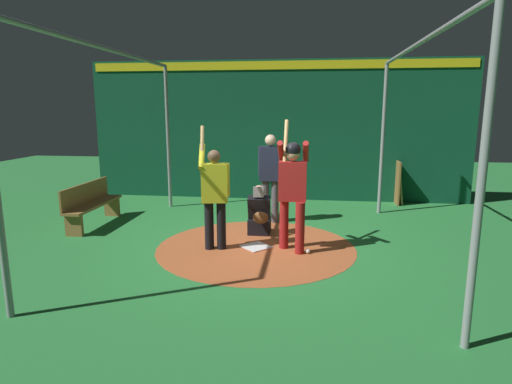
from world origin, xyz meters
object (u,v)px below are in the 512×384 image
object	(u,v)px
umpire	(270,173)
bat_rack	(398,184)
bench	(91,203)
home_plate	(256,247)
baseball_0	(308,251)
batter	(292,186)
visitor	(214,192)
catcher	(259,215)

from	to	relation	value
umpire	bat_rack	xyz separation A→B (m)	(-2.14, 2.93, -0.52)
bench	home_plate	bearing A→B (deg)	74.42
baseball_0	bench	bearing A→B (deg)	-105.32
batter	umpire	bearing A→B (deg)	-163.22
batter	bat_rack	world-z (taller)	batter
bat_rack	umpire	bearing A→B (deg)	-53.82
home_plate	visitor	distance (m)	1.16
home_plate	catcher	distance (m)	0.86
catcher	bench	distance (m)	3.40
home_plate	batter	xyz separation A→B (m)	(0.08, 0.60, 1.07)
batter	visitor	size ratio (longest dim) A/B	1.05
baseball_0	home_plate	bearing A→B (deg)	-104.28
catcher	baseball_0	size ratio (longest dim) A/B	12.50
umpire	baseball_0	size ratio (longest dim) A/B	24.23
bat_rack	bench	distance (m)	7.03
bat_rack	catcher	bearing A→B (deg)	-45.37
visitor	bat_rack	world-z (taller)	visitor
umpire	visitor	bearing A→B (deg)	-22.36
batter	bat_rack	bearing A→B (deg)	148.10
umpire	catcher	bearing A→B (deg)	-7.59
home_plate	batter	size ratio (longest dim) A/B	0.20
home_plate	batter	distance (m)	1.23
batter	bench	bearing A→B (deg)	-104.45
batter	catcher	xyz separation A→B (m)	(-0.86, -0.64, -0.73)
home_plate	bat_rack	xyz separation A→B (m)	(-3.78, 3.00, 0.48)
bat_rack	baseball_0	xyz separation A→B (m)	(4.01, -2.13, -0.45)
home_plate	bat_rack	bearing A→B (deg)	141.57
batter	visitor	bearing A→B (deg)	-86.64
batter	bench	world-z (taller)	batter
bat_rack	batter	bearing A→B (deg)	-31.90
bench	visitor	bearing A→B (deg)	68.12
batter	bat_rack	distance (m)	4.59
catcher	visitor	world-z (taller)	visitor
catcher	umpire	size ratio (longest dim) A/B	0.52
umpire	bat_rack	world-z (taller)	umpire
umpire	baseball_0	world-z (taller)	umpire
home_plate	catcher	xyz separation A→B (m)	(-0.78, -0.04, 0.35)
home_plate	bench	world-z (taller)	bench
catcher	bat_rack	bearing A→B (deg)	134.63
home_plate	batter	bearing A→B (deg)	82.25
batter	baseball_0	xyz separation A→B (m)	(0.14, 0.27, -1.04)
catcher	baseball_0	world-z (taller)	catcher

